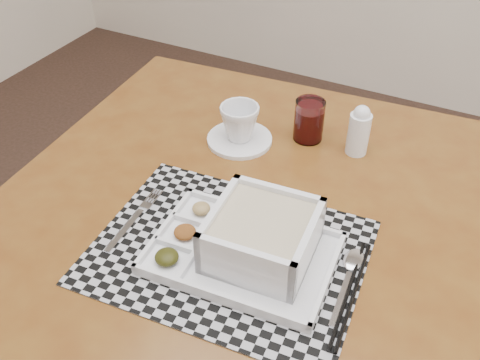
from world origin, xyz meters
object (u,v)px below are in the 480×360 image
object	(u,v)px
serving_tray	(255,242)
cup	(240,122)
dining_table	(255,241)
creamer_bottle	(359,131)
juice_glass	(309,122)

from	to	relation	value
serving_tray	cup	xyz separation A→B (m)	(-0.19, 0.31, 0.01)
dining_table	serving_tray	xyz separation A→B (m)	(0.05, -0.11, 0.12)
serving_tray	creamer_bottle	world-z (taller)	creamer_bottle
juice_glass	creamer_bottle	bearing A→B (deg)	-1.02
dining_table	creamer_bottle	size ratio (longest dim) A/B	9.24
dining_table	juice_glass	xyz separation A→B (m)	(-0.00, 0.28, 0.12)
creamer_bottle	cup	bearing A→B (deg)	-162.17
cup	creamer_bottle	xyz separation A→B (m)	(0.25, 0.08, 0.01)
dining_table	cup	world-z (taller)	cup
serving_tray	juice_glass	bearing A→B (deg)	97.51
serving_tray	creamer_bottle	distance (m)	0.40
serving_tray	juice_glass	world-z (taller)	serving_tray
dining_table	juice_glass	bearing A→B (deg)	90.38
cup	creamer_bottle	world-z (taller)	creamer_bottle
dining_table	juice_glass	distance (m)	0.31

